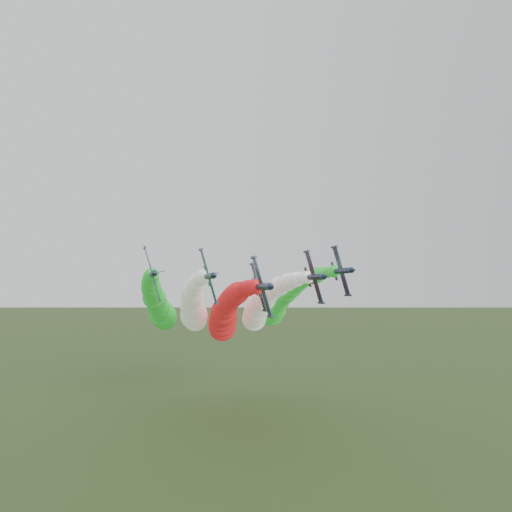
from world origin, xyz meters
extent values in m
cylinder|color=#121F36|center=(-2.51, -3.04, 42.52)|extent=(1.54, 10.17, 1.54)
cone|color=#121F36|center=(-2.51, -9.02, 42.52)|extent=(1.40, 2.03, 1.40)
cone|color=black|center=(-2.51, 2.50, 42.52)|extent=(1.40, 1.02, 1.40)
ellipsoid|color=black|center=(-2.07, -5.29, 42.65)|extent=(0.91, 2.12, 1.08)
cube|color=#121F36|center=(-2.67, -3.26, 42.48)|extent=(3.20, 2.15, 10.44)
cylinder|color=#121F36|center=(-4.20, -3.26, 47.68)|extent=(0.62, 2.94, 0.62)
cylinder|color=#121F36|center=(-1.13, -3.26, 37.28)|extent=(0.62, 2.94, 0.62)
cube|color=#121F36|center=(-1.26, 1.26, 42.89)|extent=(2.54, 1.69, 0.89)
cube|color=#121F36|center=(-2.34, 1.26, 42.57)|extent=(1.32, 1.24, 4.15)
sphere|color=red|center=(-2.51, 0.92, 42.52)|extent=(2.96, 2.96, 2.96)
sphere|color=red|center=(-2.49, 4.68, 42.42)|extent=(2.86, 2.86, 2.86)
sphere|color=red|center=(-2.43, 8.44, 42.20)|extent=(3.36, 3.36, 3.36)
sphere|color=red|center=(-2.34, 12.19, 41.91)|extent=(3.44, 3.44, 3.44)
sphere|color=red|center=(-2.21, 15.95, 41.55)|extent=(4.17, 4.17, 4.17)
sphere|color=red|center=(-2.04, 19.71, 41.13)|extent=(4.94, 4.94, 4.94)
sphere|color=red|center=(-1.84, 23.47, 40.65)|extent=(5.07, 5.07, 5.07)
sphere|color=red|center=(-1.60, 27.23, 40.13)|extent=(5.20, 5.20, 5.20)
sphere|color=red|center=(-1.33, 30.99, 39.56)|extent=(5.31, 5.31, 5.31)
sphere|color=red|center=(-1.01, 34.74, 38.94)|extent=(5.24, 5.24, 5.24)
sphere|color=red|center=(-0.66, 38.50, 38.29)|extent=(5.64, 5.64, 5.64)
sphere|color=red|center=(-0.27, 42.26, 37.59)|extent=(5.29, 5.29, 5.29)
sphere|color=red|center=(0.15, 46.02, 36.85)|extent=(6.10, 6.10, 6.10)
sphere|color=red|center=(0.61, 49.78, 36.08)|extent=(5.90, 5.90, 5.90)
sphere|color=red|center=(1.11, 53.54, 35.26)|extent=(7.50, 7.50, 7.50)
sphere|color=red|center=(1.64, 57.29, 34.42)|extent=(7.37, 7.37, 7.37)
sphere|color=red|center=(2.21, 61.05, 33.54)|extent=(7.10, 7.10, 7.10)
sphere|color=red|center=(2.82, 64.81, 32.62)|extent=(8.22, 8.22, 8.22)
sphere|color=red|center=(3.47, 68.57, 31.67)|extent=(7.21, 7.21, 7.21)
sphere|color=red|center=(4.15, 72.33, 30.69)|extent=(9.04, 9.04, 9.04)
sphere|color=red|center=(4.87, 76.09, 29.68)|extent=(7.79, 7.79, 7.79)
sphere|color=red|center=(5.63, 79.85, 28.64)|extent=(9.34, 9.34, 9.34)
cylinder|color=#121F36|center=(-10.37, 7.39, 44.56)|extent=(1.54, 10.17, 1.54)
cone|color=#121F36|center=(-10.37, 1.40, 44.56)|extent=(1.40, 2.03, 1.40)
cone|color=black|center=(-10.37, 12.93, 44.56)|extent=(1.40, 1.02, 1.40)
ellipsoid|color=black|center=(-9.93, 5.13, 44.68)|extent=(0.91, 2.12, 1.08)
cube|color=#121F36|center=(-10.53, 7.17, 44.51)|extent=(3.20, 2.15, 10.44)
cylinder|color=#121F36|center=(-12.06, 7.17, 49.71)|extent=(0.62, 2.94, 0.62)
cylinder|color=#121F36|center=(-9.00, 7.17, 39.31)|extent=(0.62, 2.94, 0.62)
cube|color=#121F36|center=(-9.12, 11.68, 44.92)|extent=(2.54, 1.69, 0.89)
cube|color=#121F36|center=(-10.20, 11.68, 44.60)|extent=(1.32, 1.24, 4.15)
sphere|color=white|center=(-10.37, 11.34, 44.56)|extent=(2.46, 2.46, 2.46)
sphere|color=white|center=(-10.35, 15.10, 44.45)|extent=(3.46, 3.46, 3.46)
sphere|color=white|center=(-10.29, 18.86, 44.23)|extent=(3.23, 3.23, 3.23)
sphere|color=white|center=(-10.20, 22.62, 43.94)|extent=(3.20, 3.20, 3.20)
sphere|color=white|center=(-10.07, 26.38, 43.58)|extent=(4.17, 4.17, 4.17)
sphere|color=white|center=(-9.91, 30.14, 43.16)|extent=(3.86, 3.86, 3.86)
sphere|color=white|center=(-9.70, 33.90, 42.68)|extent=(4.57, 4.57, 4.57)
sphere|color=white|center=(-9.46, 37.65, 42.16)|extent=(4.25, 4.25, 4.25)
sphere|color=white|center=(-9.19, 41.41, 41.59)|extent=(4.63, 4.63, 4.63)
sphere|color=white|center=(-8.87, 45.17, 40.98)|extent=(5.79, 5.79, 5.79)
sphere|color=white|center=(-8.52, 48.93, 40.32)|extent=(6.21, 6.21, 6.21)
sphere|color=white|center=(-8.14, 52.69, 39.62)|extent=(6.10, 6.10, 6.10)
sphere|color=white|center=(-7.71, 56.45, 38.88)|extent=(6.42, 6.42, 6.42)
sphere|color=white|center=(-7.25, 60.20, 38.11)|extent=(5.74, 5.74, 5.74)
sphere|color=white|center=(-6.75, 63.96, 37.30)|extent=(6.74, 6.74, 6.74)
sphere|color=white|center=(-6.22, 67.72, 36.45)|extent=(7.54, 7.54, 7.54)
sphere|color=white|center=(-5.65, 71.48, 35.57)|extent=(6.86, 6.86, 6.86)
sphere|color=white|center=(-5.04, 75.24, 34.65)|extent=(6.89, 6.89, 6.89)
sphere|color=white|center=(-4.39, 79.00, 33.70)|extent=(8.59, 8.59, 8.59)
sphere|color=white|center=(-3.71, 82.75, 32.72)|extent=(9.39, 9.39, 9.39)
sphere|color=white|center=(-2.99, 86.51, 31.71)|extent=(7.90, 7.90, 7.90)
sphere|color=white|center=(-2.24, 90.27, 30.67)|extent=(8.13, 8.13, 8.13)
cylinder|color=#121F36|center=(11.14, 7.12, 44.47)|extent=(1.54, 10.17, 1.54)
cone|color=#121F36|center=(11.14, 1.13, 44.47)|extent=(1.40, 2.03, 1.40)
cone|color=black|center=(11.14, 12.66, 44.47)|extent=(1.40, 1.02, 1.40)
ellipsoid|color=black|center=(11.58, 4.86, 44.60)|extent=(0.91, 2.12, 1.08)
cube|color=#121F36|center=(10.98, 6.90, 44.43)|extent=(3.20, 2.15, 10.44)
cylinder|color=#121F36|center=(9.45, 6.90, 49.63)|extent=(0.62, 2.94, 0.62)
cylinder|color=#121F36|center=(12.51, 6.90, 39.22)|extent=(0.62, 2.94, 0.62)
cube|color=#121F36|center=(12.39, 11.41, 44.84)|extent=(2.54, 1.69, 0.89)
cube|color=#121F36|center=(11.30, 11.41, 44.52)|extent=(1.32, 1.24, 4.15)
sphere|color=white|center=(11.14, 11.08, 44.47)|extent=(2.75, 2.75, 2.75)
sphere|color=white|center=(11.16, 14.83, 44.37)|extent=(2.64, 2.64, 2.64)
sphere|color=white|center=(11.22, 18.59, 44.15)|extent=(3.48, 3.48, 3.48)
sphere|color=white|center=(11.31, 22.35, 43.86)|extent=(3.79, 3.79, 3.79)
sphere|color=white|center=(11.44, 26.11, 43.50)|extent=(4.32, 4.32, 4.32)
sphere|color=white|center=(11.60, 29.87, 43.08)|extent=(3.99, 3.99, 3.99)
sphere|color=white|center=(11.81, 33.63, 42.60)|extent=(4.99, 4.99, 4.99)
sphere|color=white|center=(12.05, 37.38, 42.08)|extent=(4.30, 4.30, 4.30)
sphere|color=white|center=(12.32, 41.14, 41.51)|extent=(4.94, 4.94, 4.94)
sphere|color=white|center=(12.64, 44.90, 40.89)|extent=(4.86, 4.86, 4.86)
sphere|color=white|center=(12.99, 48.66, 40.24)|extent=(5.90, 5.90, 5.90)
sphere|color=white|center=(13.37, 52.42, 39.54)|extent=(5.76, 5.76, 5.76)
sphere|color=white|center=(13.80, 56.18, 38.80)|extent=(7.20, 7.20, 7.20)
sphere|color=white|center=(14.26, 59.94, 38.03)|extent=(6.60, 6.60, 6.60)
sphere|color=white|center=(14.76, 63.69, 37.21)|extent=(7.39, 7.39, 7.39)
sphere|color=white|center=(15.29, 67.45, 36.37)|extent=(8.04, 8.04, 8.04)
sphere|color=white|center=(15.86, 71.21, 35.48)|extent=(6.73, 6.73, 6.73)
sphere|color=white|center=(16.47, 74.97, 34.57)|extent=(8.15, 8.15, 8.15)
sphere|color=white|center=(17.12, 78.73, 33.62)|extent=(8.26, 8.26, 8.26)
sphere|color=white|center=(17.80, 82.49, 32.64)|extent=(8.44, 8.44, 8.44)
sphere|color=white|center=(18.52, 86.24, 31.63)|extent=(7.93, 7.93, 7.93)
sphere|color=white|center=(19.27, 90.00, 30.58)|extent=(8.73, 8.73, 8.73)
cylinder|color=#121F36|center=(-20.80, 12.38, 45.03)|extent=(1.54, 10.17, 1.54)
cone|color=#121F36|center=(-20.80, 6.39, 45.03)|extent=(1.40, 2.03, 1.40)
cone|color=black|center=(-20.80, 17.91, 45.03)|extent=(1.40, 1.02, 1.40)
ellipsoid|color=black|center=(-20.37, 10.12, 45.16)|extent=(0.91, 2.12, 1.08)
cube|color=#121F36|center=(-20.96, 12.15, 44.98)|extent=(3.20, 2.15, 10.44)
cylinder|color=#121F36|center=(-22.50, 12.15, 50.18)|extent=(0.62, 2.94, 0.62)
cylinder|color=#121F36|center=(-19.43, 12.15, 39.78)|extent=(0.62, 2.94, 0.62)
cube|color=#121F36|center=(-19.56, 16.67, 45.40)|extent=(2.54, 1.69, 0.89)
cube|color=#121F36|center=(-20.64, 16.67, 45.08)|extent=(1.32, 1.24, 4.15)
sphere|color=green|center=(-20.80, 16.33, 45.03)|extent=(2.79, 2.79, 2.79)
sphere|color=green|center=(-20.78, 20.09, 44.92)|extent=(3.08, 3.08, 3.08)
sphere|color=green|center=(-20.73, 23.85, 44.71)|extent=(3.39, 3.39, 3.39)
sphere|color=green|center=(-20.64, 27.61, 44.41)|extent=(3.43, 3.43, 3.43)
sphere|color=green|center=(-20.51, 31.36, 44.05)|extent=(3.86, 3.86, 3.86)
sphere|color=green|center=(-20.34, 35.12, 43.63)|extent=(4.34, 4.34, 4.34)
sphere|color=green|center=(-20.14, 38.88, 43.16)|extent=(4.12, 4.12, 4.12)
sphere|color=green|center=(-19.90, 42.64, 42.64)|extent=(4.88, 4.88, 4.88)
sphere|color=green|center=(-19.62, 46.40, 42.07)|extent=(5.33, 5.33, 5.33)
sphere|color=green|center=(-19.31, 50.16, 41.45)|extent=(5.35, 5.35, 5.35)
sphere|color=green|center=(-18.96, 53.92, 40.79)|extent=(5.17, 5.17, 5.17)
sphere|color=green|center=(-18.57, 57.67, 40.09)|extent=(5.44, 5.44, 5.44)
sphere|color=green|center=(-18.15, 61.43, 39.36)|extent=(6.79, 6.79, 6.79)
sphere|color=green|center=(-17.69, 65.19, 38.58)|extent=(6.45, 6.45, 6.45)
sphere|color=green|center=(-17.19, 68.95, 37.77)|extent=(6.17, 6.17, 6.17)
sphere|color=green|center=(-16.65, 72.71, 36.92)|extent=(6.34, 6.34, 6.34)
sphere|color=green|center=(-16.08, 76.47, 36.04)|extent=(7.18, 7.18, 7.18)
sphere|color=green|center=(-15.47, 80.22, 35.13)|extent=(6.87, 6.87, 6.87)
sphere|color=green|center=(-14.83, 83.98, 34.18)|extent=(7.34, 7.34, 7.34)
sphere|color=green|center=(-14.15, 87.74, 33.20)|extent=(8.86, 8.86, 8.86)
sphere|color=green|center=(-13.43, 91.50, 32.18)|extent=(9.27, 9.27, 9.27)
sphere|color=green|center=(-12.67, 95.26, 31.14)|extent=(8.73, 8.73, 8.73)
cylinder|color=#121F36|center=(19.16, 11.70, 45.92)|extent=(1.54, 10.17, 1.54)
cone|color=#121F36|center=(19.16, 5.71, 45.92)|extent=(1.40, 2.03, 1.40)
cone|color=black|center=(19.16, 17.24, 45.92)|extent=(1.40, 1.02, 1.40)
ellipsoid|color=black|center=(19.59, 9.44, 46.04)|extent=(0.91, 2.12, 1.08)
cube|color=#121F36|center=(18.99, 11.47, 45.87)|extent=(3.20, 2.15, 10.44)
cylinder|color=#121F36|center=(17.46, 11.47, 51.07)|extent=(0.62, 2.94, 0.62)
cylinder|color=#121F36|center=(20.53, 11.47, 40.67)|extent=(0.62, 2.94, 0.62)
cube|color=#121F36|center=(20.40, 15.99, 46.28)|extent=(2.54, 1.69, 0.89)
cube|color=#121F36|center=(19.32, 15.99, 45.96)|extent=(1.32, 1.24, 4.15)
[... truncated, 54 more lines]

